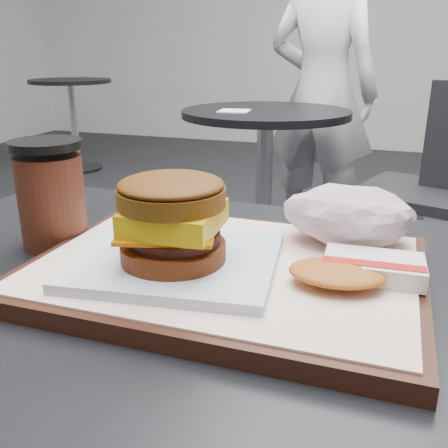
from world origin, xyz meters
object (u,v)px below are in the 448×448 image
Objects in this scene: customer_table at (195,448)px; patron at (321,94)px; breakfast_sandwich at (174,229)px; serving_tray at (226,271)px; neighbor_chair at (440,182)px; hash_brown at (357,270)px; neighbor_table at (265,157)px; coffee_cup at (51,197)px; crumpled_wrapper at (348,215)px.

customer_table is 0.52× the size of patron.
serving_tray is at bearing 36.21° from breakfast_sandwich.
serving_tray is at bearing -101.69° from neighbor_chair.
hash_brown reaches higher than neighbor_table.
coffee_cup is 0.08× the size of patron.
neighbor_table is at bearing 176.45° from neighbor_chair.
customer_table is at bearing -118.33° from serving_tray.
serving_tray is at bearing 61.67° from customer_table.
serving_tray is 0.15m from crumpled_wrapper.
customer_table is 1.69m from neighbor_table.
crumpled_wrapper is 1.10× the size of coffee_cup.
coffee_cup reaches higher than breakfast_sandwich.
coffee_cup is at bearing 101.57° from patron.
coffee_cup is 0.17× the size of neighbor_table.
crumpled_wrapper reaches higher than serving_tray.
breakfast_sandwich is at bearing 153.68° from customer_table.
hash_brown is at bearing -4.16° from coffee_cup.
customer_table is at bearing -102.14° from neighbor_chair.
customer_table is 2.11× the size of serving_tray.
neighbor_chair is (0.37, 1.60, -0.32)m from breakfast_sandwich.
hash_brown is at bearing 110.64° from patron.
crumpled_wrapper is at bearing 40.33° from breakfast_sandwich.
breakfast_sandwich is 0.14× the size of patron.
patron is at bearing 95.35° from customer_table.
coffee_cup is at bearing 173.77° from serving_tray.
crumpled_wrapper is at bearing 101.15° from hash_brown.
patron reaches higher than neighbor_table.
crumpled_wrapper is 0.34m from coffee_cup.
crumpled_wrapper is (0.13, 0.14, 0.24)m from customer_table.
breakfast_sandwich reaches higher than neighbor_chair.
patron reaches higher than crumpled_wrapper.
hash_brown is 2.20m from patron.
customer_table is 0.26m from hash_brown.
neighbor_table is (-0.50, 1.61, -0.25)m from hash_brown.
hash_brown is at bearing -0.56° from serving_tray.
hash_brown is 0.08× the size of patron.
hash_brown is 0.89× the size of crumpled_wrapper.
hash_brown is 0.10m from crumpled_wrapper.
breakfast_sandwich is at bearing -139.67° from crumpled_wrapper.
serving_tray is 0.43× the size of neighbor_chair.
coffee_cup is at bearing 162.14° from customer_table.
crumpled_wrapper is 0.18× the size of neighbor_table.
breakfast_sandwich is 1.53× the size of crumpled_wrapper.
crumpled_wrapper reaches higher than customer_table.
neighbor_chair is (0.54, 1.54, -0.32)m from coffee_cup.
coffee_cup is at bearing 163.13° from breakfast_sandwich.
hash_brown is 1.70m from neighbor_table.
neighbor_chair is at bearing 143.99° from patron.
neighbor_table is at bearing 101.98° from customer_table.
serving_tray is 1.62m from neighbor_chair.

